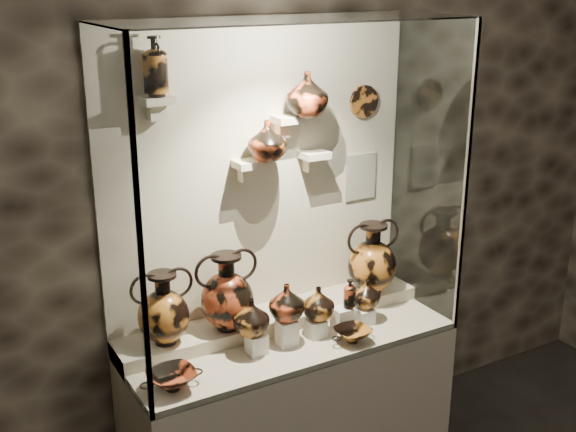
% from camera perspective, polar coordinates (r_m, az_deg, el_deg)
% --- Properties ---
extents(wall_back, '(5.00, 0.02, 3.20)m').
position_cam_1_polar(wall_back, '(3.69, -2.30, 3.10)').
color(wall_back, '#2B221B').
rests_on(wall_back, ground).
extents(plinth, '(1.70, 0.60, 0.80)m').
position_cam_1_polar(plinth, '(3.94, 0.17, -15.11)').
color(plinth, beige).
rests_on(plinth, floor).
extents(front_tier, '(1.68, 0.58, 0.03)m').
position_cam_1_polar(front_tier, '(3.73, 0.18, -9.78)').
color(front_tier, '#BFB094').
rests_on(front_tier, plinth).
extents(rear_tier, '(1.70, 0.25, 0.10)m').
position_cam_1_polar(rear_tier, '(3.84, -1.14, -8.25)').
color(rear_tier, '#BFB094').
rests_on(rear_tier, plinth).
extents(back_panel, '(1.70, 0.03, 1.60)m').
position_cam_1_polar(back_panel, '(3.69, -2.27, 3.08)').
color(back_panel, beige).
rests_on(back_panel, plinth).
extents(glass_front, '(1.70, 0.01, 1.60)m').
position_cam_1_polar(glass_front, '(3.18, 2.86, 0.54)').
color(glass_front, white).
rests_on(glass_front, plinth).
extents(glass_left, '(0.01, 0.60, 1.60)m').
position_cam_1_polar(glass_left, '(3.11, -13.44, -0.41)').
color(glass_left, white).
rests_on(glass_left, plinth).
extents(glass_right, '(0.01, 0.60, 1.60)m').
position_cam_1_polar(glass_right, '(3.90, 11.03, 3.61)').
color(glass_right, white).
rests_on(glass_right, plinth).
extents(glass_top, '(1.70, 0.60, 0.01)m').
position_cam_1_polar(glass_top, '(3.29, 0.20, 15.29)').
color(glass_top, white).
rests_on(glass_top, back_panel).
extents(frame_post_left, '(0.02, 0.02, 1.60)m').
position_cam_1_polar(frame_post_left, '(2.85, -11.61, -2.04)').
color(frame_post_left, gray).
rests_on(frame_post_left, plinth).
extents(frame_post_right, '(0.02, 0.02, 1.60)m').
position_cam_1_polar(frame_post_right, '(3.69, 13.87, 2.56)').
color(frame_post_right, gray).
rests_on(frame_post_right, plinth).
extents(pedestal_a, '(0.09, 0.09, 0.10)m').
position_cam_1_polar(pedestal_a, '(3.56, -2.52, -10.02)').
color(pedestal_a, silver).
rests_on(pedestal_a, front_tier).
extents(pedestal_b, '(0.09, 0.09, 0.13)m').
position_cam_1_polar(pedestal_b, '(3.63, -0.11, -9.18)').
color(pedestal_b, silver).
rests_on(pedestal_b, front_tier).
extents(pedestal_c, '(0.09, 0.09, 0.09)m').
position_cam_1_polar(pedestal_c, '(3.71, 2.19, -8.84)').
color(pedestal_c, silver).
rests_on(pedestal_c, front_tier).
extents(pedestal_d, '(0.09, 0.09, 0.12)m').
position_cam_1_polar(pedestal_d, '(3.79, 4.27, -8.07)').
color(pedestal_d, silver).
rests_on(pedestal_d, front_tier).
extents(pedestal_e, '(0.09, 0.09, 0.08)m').
position_cam_1_polar(pedestal_e, '(3.87, 6.00, -7.85)').
color(pedestal_e, silver).
rests_on(pedestal_e, front_tier).
extents(bracket_ul, '(0.14, 0.12, 0.04)m').
position_cam_1_polar(bracket_ul, '(3.31, -10.31, 8.99)').
color(bracket_ul, beige).
rests_on(bracket_ul, back_panel).
extents(bracket_ca, '(0.14, 0.12, 0.04)m').
position_cam_1_polar(bracket_ca, '(3.55, -3.15, 4.14)').
color(bracket_ca, beige).
rests_on(bracket_ca, back_panel).
extents(bracket_cb, '(0.10, 0.12, 0.04)m').
position_cam_1_polar(bracket_cb, '(3.60, -0.35, 7.62)').
color(bracket_cb, beige).
rests_on(bracket_cb, back_panel).
extents(bracket_cc, '(0.14, 0.12, 0.04)m').
position_cam_1_polar(bracket_cc, '(3.74, 2.07, 4.86)').
color(bracket_cc, beige).
rests_on(bracket_cc, back_panel).
extents(amphora_left, '(0.33, 0.33, 0.36)m').
position_cam_1_polar(amphora_left, '(3.49, -9.81, -7.18)').
color(amphora_left, '#A86020').
rests_on(amphora_left, rear_tier).
extents(amphora_mid, '(0.42, 0.42, 0.40)m').
position_cam_1_polar(amphora_mid, '(3.59, -4.86, -5.97)').
color(amphora_mid, '#A93D1D').
rests_on(amphora_mid, rear_tier).
extents(amphora_right, '(0.41, 0.41, 0.40)m').
position_cam_1_polar(amphora_right, '(4.00, 6.65, -3.32)').
color(amphora_right, '#A86020').
rests_on(amphora_right, rear_tier).
extents(jug_a, '(0.19, 0.19, 0.19)m').
position_cam_1_polar(jug_a, '(3.50, -2.94, -7.93)').
color(jug_a, '#A86020').
rests_on(jug_a, pedestal_a).
extents(jug_b, '(0.21, 0.21, 0.19)m').
position_cam_1_polar(jug_b, '(3.57, -0.13, -6.79)').
color(jug_b, '#A93D1D').
rests_on(jug_b, pedestal_b).
extents(jug_c, '(0.22, 0.22, 0.17)m').
position_cam_1_polar(jug_c, '(3.67, 2.38, -6.87)').
color(jug_c, '#A86020').
rests_on(jug_c, pedestal_c).
extents(jug_e, '(0.16, 0.16, 0.16)m').
position_cam_1_polar(jug_e, '(3.84, 6.20, -6.10)').
color(jug_e, '#A86020').
rests_on(jug_e, pedestal_e).
extents(lekythos_small, '(0.09, 0.09, 0.18)m').
position_cam_1_polar(lekythos_small, '(3.73, 4.88, -5.99)').
color(lekythos_small, '#A93D1D').
rests_on(lekythos_small, pedestal_d).
extents(kylix_left, '(0.33, 0.31, 0.11)m').
position_cam_1_polar(kylix_left, '(3.31, -9.14, -12.54)').
color(kylix_left, '#A93D1D').
rests_on(kylix_left, front_tier).
extents(kylix_right, '(0.25, 0.22, 0.09)m').
position_cam_1_polar(kylix_right, '(3.67, 5.11, -9.24)').
color(kylix_right, '#A86020').
rests_on(kylix_right, front_tier).
extents(lekythos_tall, '(0.14, 0.14, 0.30)m').
position_cam_1_polar(lekythos_tall, '(3.28, -10.47, 11.85)').
color(lekythos_tall, '#A86020').
rests_on(lekythos_tall, bracket_ul).
extents(ovoid_vase_a, '(0.25, 0.25, 0.20)m').
position_cam_1_polar(ovoid_vase_a, '(3.52, -1.67, 6.00)').
color(ovoid_vase_a, '#A93D1D').
rests_on(ovoid_vase_a, bracket_ca).
extents(ovoid_vase_b, '(0.27, 0.27, 0.22)m').
position_cam_1_polar(ovoid_vase_b, '(3.58, 1.51, 9.62)').
color(ovoid_vase_b, '#A93D1D').
rests_on(ovoid_vase_b, bracket_cb).
extents(wall_plate, '(0.17, 0.02, 0.17)m').
position_cam_1_polar(wall_plate, '(3.91, 6.00, 8.99)').
color(wall_plate, '#AE6022').
rests_on(wall_plate, back_panel).
extents(info_placard, '(0.19, 0.01, 0.26)m').
position_cam_1_polar(info_placard, '(4.01, 5.75, 3.12)').
color(info_placard, beige).
rests_on(info_placard, back_panel).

